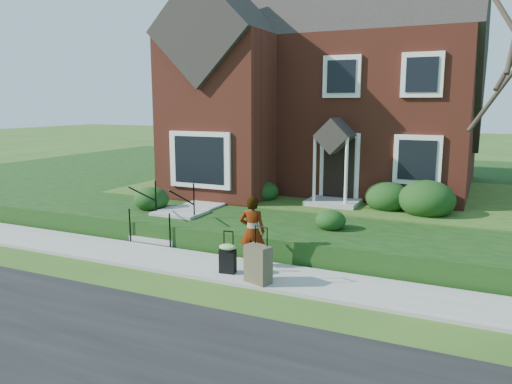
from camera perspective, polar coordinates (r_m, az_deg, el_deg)
The scene contains 11 objects.
ground at distance 11.71m, azimuth -4.60°, elevation -8.77°, with size 120.00×120.00×0.00m, color #2D5119.
street at distance 8.12m, azimuth -23.28°, elevation -18.52°, with size 60.00×6.00×0.01m, color black.
sidewalk at distance 11.70m, azimuth -4.61°, elevation -8.59°, with size 60.00×1.60×0.08m, color #9E9B93.
terrace at distance 20.86m, azimuth 20.50°, elevation -0.13°, with size 44.00×20.00×0.60m, color #12330E.
walkway at distance 16.96m, azimuth -3.65°, elevation -0.61°, with size 1.20×6.00×0.06m, color #9E9B93.
main_house at distance 20.11m, azimuth 8.70°, elevation 14.24°, with size 10.40×10.20×9.40m.
front_steps at distance 14.37m, azimuth -9.69°, elevation -3.34°, with size 1.40×2.02×1.50m.
foundation_shrubs at distance 15.63m, azimuth 6.09°, elevation 0.10°, with size 9.98×4.14×1.12m.
woman at distance 11.42m, azimuth -0.43°, elevation -4.52°, with size 0.60×0.39×1.64m, color #999999.
suitcase_black at distance 11.09m, azimuth -3.26°, elevation -7.41°, with size 0.42×0.36×0.95m.
suitcase_olive at distance 10.50m, azimuth 0.24°, elevation -8.23°, with size 0.62×0.47×1.20m.
Camera 1 is at (5.51, -9.61, 3.79)m, focal length 35.00 mm.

